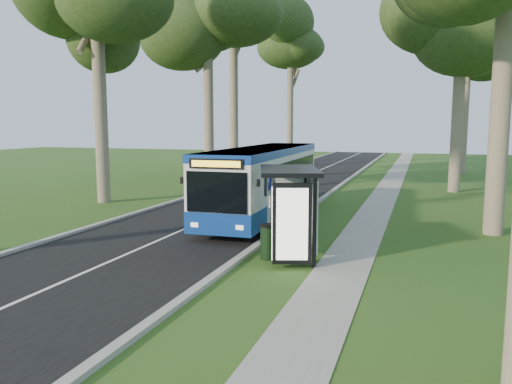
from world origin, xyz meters
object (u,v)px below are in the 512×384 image
at_px(bus_shelter, 290,197).
at_px(litter_bin, 269,242).
at_px(bus, 264,181).
at_px(bus_stop_sign, 271,198).
at_px(car_white, 254,165).
at_px(car_silver, 279,159).

height_order(bus_shelter, litter_bin, bus_shelter).
bearing_deg(bus, bus_shelter, -67.93).
distance_m(bus_stop_sign, bus_shelter, 1.98).
bearing_deg(litter_bin, bus_shelter, 8.17).
height_order(bus_stop_sign, bus_shelter, bus_shelter).
bearing_deg(bus, bus_stop_sign, -71.39).
height_order(bus, bus_shelter, bus).
xyz_separation_m(litter_bin, car_white, (-8.78, 24.53, 0.23)).
relative_size(bus_stop_sign, car_white, 0.57).
bearing_deg(bus_stop_sign, car_silver, 113.23).
height_order(litter_bin, car_white, car_white).
relative_size(car_white, car_silver, 1.00).
xyz_separation_m(bus_stop_sign, car_silver, (-8.47, 30.67, -0.84)).
height_order(bus_stop_sign, car_silver, bus_stop_sign).
height_order(bus_shelter, car_silver, bus_shelter).
xyz_separation_m(bus_shelter, litter_bin, (-0.58, -0.08, -1.36)).
bearing_deg(litter_bin, bus_stop_sign, 105.45).
height_order(bus, car_silver, bus).
bearing_deg(car_white, bus, -68.39).
bearing_deg(bus, litter_bin, -72.61).
distance_m(bus_shelter, car_white, 26.20).
xyz_separation_m(bus, car_white, (-6.51, 17.93, -0.79)).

